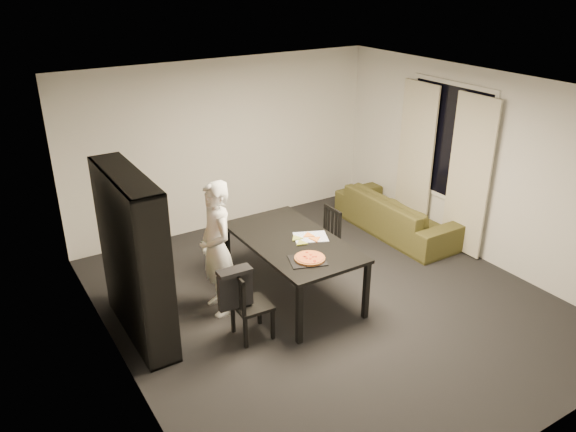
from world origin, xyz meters
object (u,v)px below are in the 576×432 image
dining_table (292,245)px  person (217,249)px  chair_right (326,234)px  baking_tray (308,260)px  chair_left (245,301)px  bookshelf (134,257)px  pepperoni_pizza (310,258)px  sofa (397,214)px

dining_table → person: person is taller
chair_right → baking_tray: (-0.94, -0.95, 0.30)m
person → chair_left: bearing=4.0°
bookshelf → person: bearing=-3.5°
pepperoni_pizza → chair_left: bearing=176.5°
chair_left → sofa: chair_left is taller
bookshelf → chair_right: bearing=3.7°
bookshelf → baking_tray: 1.89m
bookshelf → chair_right: (2.66, 0.17, -0.47)m
chair_right → baking_tray: bearing=-43.9°
bookshelf → dining_table: bearing=-7.5°
chair_right → person: 1.77m
chair_left → person: size_ratio=0.51×
bookshelf → sofa: bearing=6.1°
dining_table → baking_tray: baking_tray is taller
chair_left → chair_right: bearing=-59.7°
bookshelf → baking_tray: (1.72, -0.78, -0.17)m
dining_table → chair_left: size_ratio=2.22×
sofa → dining_table: bearing=106.5°
bookshelf → sofa: (4.20, 0.45, -0.64)m
baking_tray → chair_right: bearing=45.1°
bookshelf → chair_right: bookshelf is taller
chair_left → sofa: 3.46m
chair_right → pepperoni_pizza: size_ratio=2.39×
chair_right → sofa: size_ratio=0.40×
baking_tray → pepperoni_pizza: 0.04m
chair_right → person: (-1.73, -0.23, 0.34)m
bookshelf → dining_table: 1.89m
pepperoni_pizza → sofa: size_ratio=0.17×
person → dining_table: bearing=81.8°
dining_table → pepperoni_pizza: pepperoni_pizza is taller
person → baking_tray: size_ratio=4.09×
person → pepperoni_pizza: 1.09m
baking_tray → dining_table: bearing=75.6°
person → bookshelf: bearing=-90.2°
sofa → baking_tray: bearing=116.3°
bookshelf → chair_left: 1.28m
person → baking_tray: (0.78, -0.72, -0.04)m
chair_left → person: 0.75m
dining_table → sofa: bearing=16.5°
person → sofa: person is taller
person → baking_tray: bearing=50.5°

